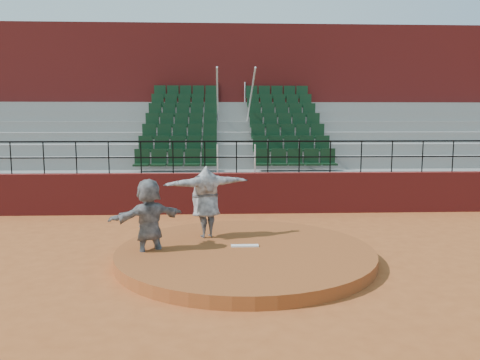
# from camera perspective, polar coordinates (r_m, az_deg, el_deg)

# --- Properties ---
(ground) EXTENTS (90.00, 90.00, 0.00)m
(ground) POSITION_cam_1_polar(r_m,az_deg,el_deg) (10.20, 0.63, -9.67)
(ground) COLOR #A85426
(ground) RESTS_ON ground
(pitchers_mound) EXTENTS (5.50, 5.50, 0.25)m
(pitchers_mound) POSITION_cam_1_polar(r_m,az_deg,el_deg) (10.17, 0.64, -9.00)
(pitchers_mound) COLOR brown
(pitchers_mound) RESTS_ON ground
(pitching_rubber) EXTENTS (0.60, 0.15, 0.03)m
(pitching_rubber) POSITION_cam_1_polar(r_m,az_deg,el_deg) (10.27, 0.59, -8.01)
(pitching_rubber) COLOR white
(pitching_rubber) RESTS_ON pitchers_mound
(boundary_wall) EXTENTS (24.00, 0.30, 1.30)m
(boundary_wall) POSITION_cam_1_polar(r_m,az_deg,el_deg) (14.93, -0.43, -1.60)
(boundary_wall) COLOR maroon
(boundary_wall) RESTS_ON ground
(wall_railing) EXTENTS (24.04, 0.05, 1.03)m
(wall_railing) POSITION_cam_1_polar(r_m,az_deg,el_deg) (14.78, -0.43, 3.69)
(wall_railing) COLOR black
(wall_railing) RESTS_ON boundary_wall
(seating_deck) EXTENTS (24.00, 5.97, 4.63)m
(seating_deck) POSITION_cam_1_polar(r_m,az_deg,el_deg) (18.46, -0.85, 2.59)
(seating_deck) COLOR gray
(seating_deck) RESTS_ON ground
(press_box_facade) EXTENTS (24.00, 3.00, 7.10)m
(press_box_facade) POSITION_cam_1_polar(r_m,az_deg,el_deg) (22.35, -1.17, 8.88)
(press_box_facade) COLOR maroon
(press_box_facade) RESTS_ON ground
(pitcher) EXTENTS (2.12, 1.27, 1.68)m
(pitcher) POSITION_cam_1_polar(r_m,az_deg,el_deg) (10.94, -4.19, -2.65)
(pitcher) COLOR black
(pitcher) RESTS_ON pitchers_mound
(fielder) EXTENTS (1.68, 1.29, 1.78)m
(fielder) POSITION_cam_1_polar(r_m,az_deg,el_deg) (10.06, -11.06, -4.83)
(fielder) COLOR black
(fielder) RESTS_ON ground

